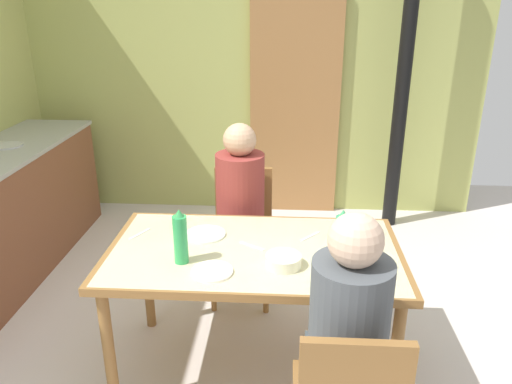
% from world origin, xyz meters
% --- Properties ---
extents(ground_plane, '(6.08, 6.08, 0.00)m').
position_xyz_m(ground_plane, '(0.00, 0.00, 0.00)').
color(ground_plane, beige).
extents(wall_back, '(4.19, 0.10, 2.81)m').
position_xyz_m(wall_back, '(0.00, 2.34, 1.40)').
color(wall_back, tan).
rests_on(wall_back, ground_plane).
extents(door_wooden, '(0.80, 0.05, 2.00)m').
position_xyz_m(door_wooden, '(0.43, 2.26, 1.00)').
color(door_wooden, '#9E6C3C').
rests_on(door_wooden, ground_plane).
extents(stove_pipe_column, '(0.12, 0.12, 2.81)m').
position_xyz_m(stove_pipe_column, '(1.31, 1.99, 1.40)').
color(stove_pipe_column, black).
rests_on(stove_pipe_column, ground_plane).
extents(dining_table, '(1.47, 0.83, 0.73)m').
position_xyz_m(dining_table, '(0.22, 0.02, 0.66)').
color(dining_table, olive).
rests_on(dining_table, ground_plane).
extents(chair_far_diner, '(0.40, 0.40, 0.87)m').
position_xyz_m(chair_far_diner, '(0.09, 0.79, 0.50)').
color(chair_far_diner, olive).
rests_on(chair_far_diner, ground_plane).
extents(person_near_diner, '(0.30, 0.37, 0.77)m').
position_xyz_m(person_near_diner, '(0.61, -0.61, 0.78)').
color(person_near_diner, '#424F54').
rests_on(person_near_diner, ground_plane).
extents(person_far_diner, '(0.30, 0.37, 0.77)m').
position_xyz_m(person_far_diner, '(0.09, 0.65, 0.78)').
color(person_far_diner, maroon).
rests_on(person_far_diner, ground_plane).
extents(water_bottle_green_near, '(0.07, 0.07, 0.27)m').
position_xyz_m(water_bottle_green_near, '(-0.12, -0.13, 0.86)').
color(water_bottle_green_near, green).
rests_on(water_bottle_green_near, dining_table).
extents(water_bottle_green_far, '(0.07, 0.07, 0.29)m').
position_xyz_m(water_bottle_green_far, '(0.63, -0.12, 0.87)').
color(water_bottle_green_far, '#349166').
rests_on(water_bottle_green_far, dining_table).
extents(serving_bowl_center, '(0.17, 0.17, 0.05)m').
position_xyz_m(serving_bowl_center, '(0.36, -0.13, 0.76)').
color(serving_bowl_center, beige).
rests_on(serving_bowl_center, dining_table).
extents(dinner_plate_near_left, '(0.21, 0.21, 0.01)m').
position_xyz_m(dinner_plate_near_left, '(0.75, 0.09, 0.74)').
color(dinner_plate_near_left, white).
rests_on(dinner_plate_near_left, dining_table).
extents(dinner_plate_near_right, '(0.19, 0.19, 0.01)m').
position_xyz_m(dinner_plate_near_right, '(0.04, -0.22, 0.74)').
color(dinner_plate_near_right, white).
rests_on(dinner_plate_near_right, dining_table).
extents(dinner_plate_far_center, '(0.21, 0.21, 0.01)m').
position_xyz_m(dinner_plate_far_center, '(-0.05, 0.17, 0.74)').
color(dinner_plate_far_center, white).
rests_on(dinner_plate_far_center, dining_table).
extents(drinking_glass_by_near_diner, '(0.06, 0.06, 0.09)m').
position_xyz_m(drinking_glass_by_near_diner, '(0.55, -0.15, 0.78)').
color(drinking_glass_by_near_diner, silver).
rests_on(drinking_glass_by_near_diner, dining_table).
extents(cutlery_knife_near, '(0.08, 0.14, 0.00)m').
position_xyz_m(cutlery_knife_near, '(-0.40, 0.16, 0.73)').
color(cutlery_knife_near, silver).
rests_on(cutlery_knife_near, dining_table).
extents(cutlery_fork_near, '(0.02, 0.15, 0.00)m').
position_xyz_m(cutlery_fork_near, '(0.75, -0.21, 0.73)').
color(cutlery_fork_near, silver).
rests_on(cutlery_fork_near, dining_table).
extents(cutlery_knife_far, '(0.13, 0.10, 0.00)m').
position_xyz_m(cutlery_knife_far, '(0.20, 0.05, 0.73)').
color(cutlery_knife_far, silver).
rests_on(cutlery_knife_far, dining_table).
extents(cutlery_fork_far, '(0.11, 0.12, 0.00)m').
position_xyz_m(cutlery_fork_far, '(0.50, 0.18, 0.73)').
color(cutlery_fork_far, silver).
rests_on(cutlery_fork_far, dining_table).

